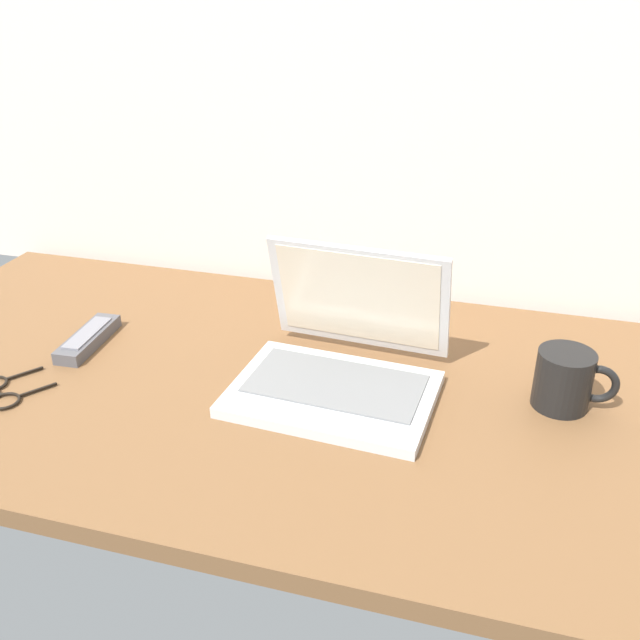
% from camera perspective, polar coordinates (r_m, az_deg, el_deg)
% --- Properties ---
extents(desk, '(1.60, 0.76, 0.03)m').
position_cam_1_polar(desk, '(1.13, -1.38, -5.91)').
color(desk, brown).
rests_on(desk, ground).
extents(laptop, '(0.32, 0.30, 0.21)m').
position_cam_1_polar(laptop, '(1.10, 1.82, -3.23)').
color(laptop, silver).
rests_on(laptop, desk).
extents(coffee_mug, '(0.12, 0.09, 0.09)m').
position_cam_1_polar(coffee_mug, '(1.11, 19.52, -4.59)').
color(coffee_mug, black).
rests_on(coffee_mug, desk).
extents(remote_control_far, '(0.06, 0.16, 0.02)m').
position_cam_1_polar(remote_control_far, '(1.30, -18.50, -1.45)').
color(remote_control_far, '#4C4C51').
rests_on(remote_control_far, desk).
extents(eyeglasses, '(0.13, 0.14, 0.01)m').
position_cam_1_polar(eyeglasses, '(1.21, -24.72, -5.35)').
color(eyeglasses, black).
rests_on(eyeglasses, desk).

